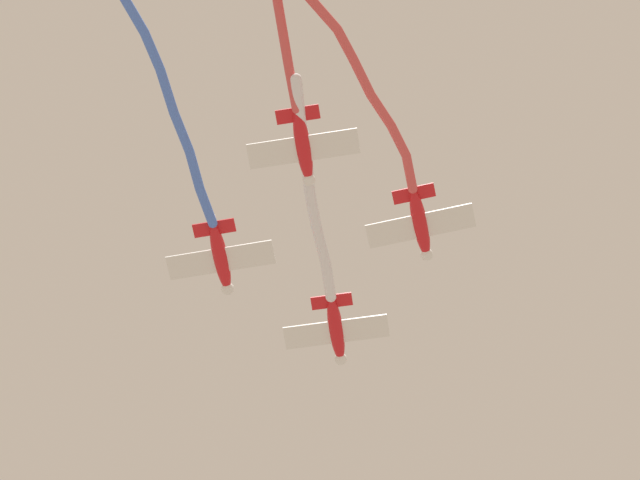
{
  "coord_description": "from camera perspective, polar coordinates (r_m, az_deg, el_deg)",
  "views": [
    {
      "loc": [
        34.07,
        2.88,
        7.97
      ],
      "look_at": [
        1.39,
        -4.28,
        87.87
      ],
      "focal_mm": 68.3,
      "sensor_mm": 36.0,
      "label": 1
    }
  ],
  "objects": [
    {
      "name": "smoke_trail_lead",
      "position": [
        85.39,
        -0.36,
        2.29
      ],
      "size": [
        17.25,
        1.94,
        1.35
      ],
      "color": "white"
    },
    {
      "name": "airplane_left_wing",
      "position": [
        87.14,
        -4.67,
        -0.87
      ],
      "size": [
        5.81,
        7.79,
        1.95
      ],
      "rotation": [
        0.0,
        0.0,
        3.18
      ],
      "color": "red"
    },
    {
      "name": "smoke_trail_right_wing",
      "position": [
        82.58,
        1.28,
        8.46
      ],
      "size": [
        20.57,
        7.43,
        1.71
      ],
      "color": "#DB4C4C"
    },
    {
      "name": "airplane_lead",
      "position": [
        89.76,
        0.76,
        -4.25
      ],
      "size": [
        5.85,
        7.82,
        1.95
      ],
      "rotation": [
        0.0,
        0.0,
        3.21
      ],
      "color": "red"
    },
    {
      "name": "smoke_trail_left_wing",
      "position": [
        84.88,
        -8.71,
        9.53
      ],
      "size": [
        27.8,
        7.01,
        5.26
      ],
      "color": "#4C75DB"
    },
    {
      "name": "airplane_slot",
      "position": [
        84.07,
        -0.79,
        4.37
      ],
      "size": [
        5.83,
        7.81,
        1.95
      ],
      "rotation": [
        0.0,
        0.0,
        3.2
      ],
      "color": "red"
    },
    {
      "name": "airplane_right_wing",
      "position": [
        86.88,
        4.72,
        0.74
      ],
      "size": [
        5.74,
        7.73,
        1.95
      ],
      "rotation": [
        0.0,
        0.0,
        3.13
      ],
      "color": "red"
    }
  ]
}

